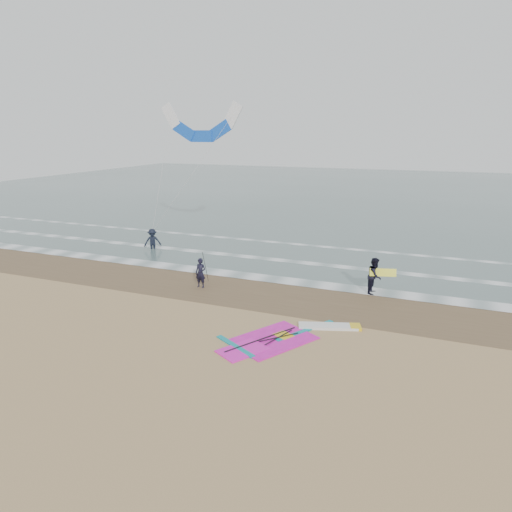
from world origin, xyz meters
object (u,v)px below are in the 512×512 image
at_px(windsurf_rig, 289,336).
at_px(person_wading, 152,237).
at_px(person_walking, 375,276).
at_px(surf_kite, 201,126).
at_px(person_standing, 201,273).

xyz_separation_m(windsurf_rig, person_wading, (-13.13, 9.91, 0.87)).
distance_m(windsurf_rig, person_wading, 16.47).
height_order(person_walking, surf_kite, surf_kite).
xyz_separation_m(person_standing, surf_kite, (-4.16, 8.27, 7.53)).
xyz_separation_m(windsurf_rig, person_walking, (2.45, 6.50, 0.90)).
distance_m(person_walking, person_wading, 15.94).
xyz_separation_m(windsurf_rig, person_standing, (-6.18, 4.05, 0.76)).
bearing_deg(person_wading, windsurf_rig, -73.76).
relative_size(windsurf_rig, person_standing, 3.37).
relative_size(windsurf_rig, person_wading, 2.94).
relative_size(person_walking, person_wading, 1.03).
bearing_deg(person_standing, surf_kite, 118.01).
height_order(windsurf_rig, person_standing, person_standing).
bearing_deg(person_walking, person_wading, 83.63).
bearing_deg(person_standing, windsurf_rig, -31.98).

